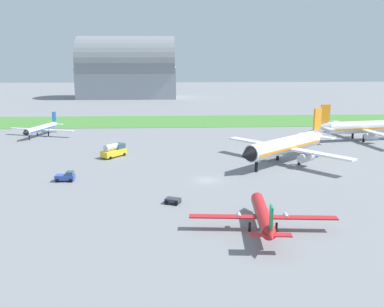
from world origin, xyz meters
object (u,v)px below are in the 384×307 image
(airplane_parked_jet_far, at_px, (362,127))
(airplane_midfield_jet, at_px, (286,145))
(airplane_taxiing_turboprop, at_px, (41,128))
(airplane_foreground_turboprop, at_px, (263,215))
(baggage_cart_midfield, at_px, (173,200))
(pushback_tug_near_gate, at_px, (66,177))
(fuel_truck_by_runway, at_px, (114,150))

(airplane_parked_jet_far, bearing_deg, airplane_midfield_jet, -148.64)
(airplane_taxiing_turboprop, distance_m, airplane_foreground_turboprop, 88.69)
(airplane_parked_jet_far, bearing_deg, baggage_cart_midfield, -146.73)
(airplane_midfield_jet, xyz_separation_m, baggage_cart_midfield, (-25.27, -25.45, -3.49))
(airplane_taxiing_turboprop, height_order, airplane_parked_jet_far, airplane_parked_jet_far)
(airplane_taxiing_turboprop, xyz_separation_m, baggage_cart_midfield, (39.10, -60.96, -1.75))
(airplane_foreground_turboprop, height_order, airplane_parked_jet_far, airplane_parked_jet_far)
(airplane_midfield_jet, bearing_deg, airplane_taxiing_turboprop, -69.94)
(airplane_midfield_jet, xyz_separation_m, pushback_tug_near_gate, (-45.78, -11.88, -3.15))
(airplane_parked_jet_far, distance_m, pushback_tug_near_gate, 82.61)
(airplane_taxiing_turboprop, height_order, pushback_tug_near_gate, airplane_taxiing_turboprop)
(airplane_taxiing_turboprop, xyz_separation_m, pushback_tug_near_gate, (18.60, -47.39, -1.40))
(airplane_midfield_jet, distance_m, fuel_truck_by_runway, 40.03)
(airplane_taxiing_turboprop, relative_size, airplane_foreground_turboprop, 1.01)
(airplane_taxiing_turboprop, bearing_deg, pushback_tug_near_gate, 38.12)
(airplane_foreground_turboprop, bearing_deg, pushback_tug_near_gate, 57.62)
(baggage_cart_midfield, xyz_separation_m, fuel_truck_by_runway, (-13.91, 33.26, 1.01))
(pushback_tug_near_gate, bearing_deg, airplane_taxiing_turboprop, 113.36)
(airplane_parked_jet_far, bearing_deg, fuel_truck_by_runway, -175.80)
(airplane_midfield_jet, height_order, pushback_tug_near_gate, airplane_midfield_jet)
(airplane_midfield_jet, distance_m, baggage_cart_midfield, 36.04)
(airplane_parked_jet_far, distance_m, baggage_cart_midfield, 73.42)
(airplane_taxiing_turboprop, xyz_separation_m, airplane_foreground_turboprop, (51.49, -72.21, -0.08))
(airplane_foreground_turboprop, bearing_deg, baggage_cart_midfield, 52.41)
(airplane_parked_jet_far, xyz_separation_m, airplane_midfield_jet, (-28.20, -24.76, 0.29))
(airplane_taxiing_turboprop, relative_size, baggage_cart_midfield, 7.19)
(pushback_tug_near_gate, bearing_deg, airplane_parked_jet_far, 28.28)
(airplane_foreground_turboprop, distance_m, airplane_parked_jet_far, 73.95)
(pushback_tug_near_gate, bearing_deg, fuel_truck_by_runway, 73.42)
(baggage_cart_midfield, distance_m, fuel_truck_by_runway, 36.06)
(fuel_truck_by_runway, bearing_deg, airplane_midfield_jet, -62.65)
(airplane_parked_jet_far, xyz_separation_m, baggage_cart_midfield, (-53.48, -50.21, -3.20))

